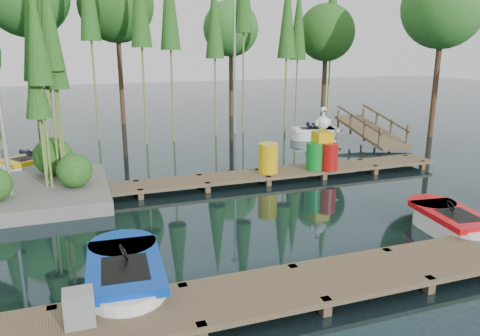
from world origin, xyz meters
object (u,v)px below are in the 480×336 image
object	(u,v)px
utility_cabinet	(79,308)
boat_red	(451,223)
yellow_barrel	(268,158)
boat_yellow_far	(35,164)
boat_blue	(126,278)
drum_cluster	(323,151)

from	to	relation	value
utility_cabinet	boat_red	bearing A→B (deg)	9.81
boat_red	yellow_barrel	size ratio (longest dim) A/B	2.77
boat_yellow_far	yellow_barrel	distance (m)	8.32
boat_blue	utility_cabinet	bearing A→B (deg)	-118.91
boat_blue	boat_yellow_far	bearing A→B (deg)	105.96
boat_blue	boat_red	xyz separation A→B (m)	(7.68, 0.21, -0.03)
yellow_barrel	drum_cluster	xyz separation A→B (m)	(1.95, -0.16, 0.13)
boat_yellow_far	utility_cabinet	size ratio (longest dim) A/B	5.24
boat_red	yellow_barrel	world-z (taller)	yellow_barrel
boat_red	utility_cabinet	world-z (taller)	utility_cabinet
boat_yellow_far	utility_cabinet	distance (m)	10.96
yellow_barrel	utility_cabinet	bearing A→B (deg)	-130.96
utility_cabinet	drum_cluster	size ratio (longest dim) A/B	0.26
boat_red	utility_cabinet	distance (m)	8.62
boat_blue	boat_red	size ratio (longest dim) A/B	1.12
boat_red	drum_cluster	bearing A→B (deg)	101.70
boat_red	boat_yellow_far	size ratio (longest dim) A/B	0.94
boat_yellow_far	yellow_barrel	bearing A→B (deg)	-41.64
boat_blue	yellow_barrel	world-z (taller)	yellow_barrel
boat_blue	drum_cluster	xyz separation A→B (m)	(7.22, 5.59, 0.63)
yellow_barrel	drum_cluster	bearing A→B (deg)	-4.57
boat_red	boat_blue	bearing A→B (deg)	-171.57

